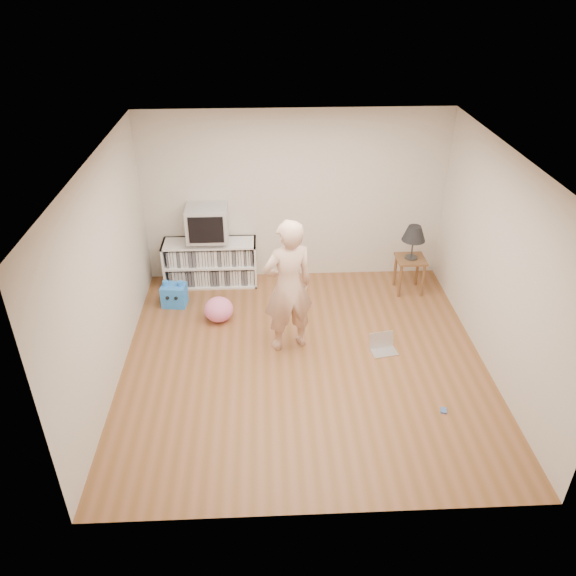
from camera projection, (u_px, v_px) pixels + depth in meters
The scene contains 13 objects.
ground at pixel (304, 361), 7.06m from camera, with size 4.50×4.50×0.00m, color brown.
walls at pixel (306, 271), 6.39m from camera, with size 4.52×4.52×2.60m.
ceiling at pixel (308, 159), 5.73m from camera, with size 4.50×4.50×0.01m, color white.
media_unit at pixel (211, 262), 8.57m from camera, with size 1.40×0.45×0.70m.
dvd_deck at pixel (209, 240), 8.36m from camera, with size 0.45×0.35×0.07m, color gray.
crt_tv at pixel (207, 223), 8.21m from camera, with size 0.60×0.53×0.50m.
side_table at pixel (410, 266), 8.33m from camera, with size 0.42×0.42×0.55m.
table_lamp at pixel (414, 234), 8.06m from camera, with size 0.34×0.34×0.52m.
person at pixel (288, 287), 6.88m from camera, with size 0.65×0.43×1.79m, color #DBAD95.
laptop at pixel (383, 346), 7.23m from camera, with size 0.36×0.31×0.22m.
playing_cards at pixel (444, 410), 6.27m from camera, with size 0.07×0.09×0.02m, color #4366B5.
plush_blue at pixel (174, 295), 8.10m from camera, with size 0.37×0.32×0.39m.
plush_pink at pixel (219, 309), 7.76m from camera, with size 0.40×0.40×0.34m, color pink.
Camera 1 is at (-0.46, -5.58, 4.40)m, focal length 35.00 mm.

